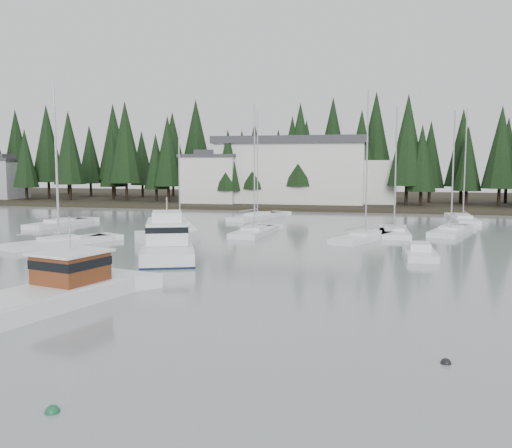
{
  "coord_description": "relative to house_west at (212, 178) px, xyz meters",
  "views": [
    {
      "loc": [
        10.72,
        -12.1,
        7.02
      ],
      "look_at": [
        1.16,
        29.17,
        2.5
      ],
      "focal_mm": 40.0,
      "sensor_mm": 36.0,
      "label": 1
    }
  ],
  "objects": [
    {
      "name": "sailboat_5",
      "position": [
        34.99,
        -31.19,
        -4.59
      ],
      "size": [
        5.31,
        9.54,
        12.69
      ],
      "rotation": [
        0.0,
        0.0,
        1.27
      ],
      "color": "white",
      "rests_on": "ground"
    },
    {
      "name": "mooring_buoy_green",
      "position": [
        19.61,
        -77.34,
        -4.65
      ],
      "size": [
        0.43,
        0.43,
        0.43
      ],
      "primitive_type": "sphere",
      "color": "#145933",
      "rests_on": "ground"
    },
    {
      "name": "lobster_boat_brown",
      "position": [
        12.47,
        -66.61,
        -4.09
      ],
      "size": [
        6.65,
        10.51,
        4.94
      ],
      "rotation": [
        0.0,
        0.0,
        1.32
      ],
      "color": "white",
      "rests_on": "ground"
    },
    {
      "name": "far_shore_land",
      "position": [
        18.0,
        18.0,
        -4.65
      ],
      "size": [
        240.0,
        54.0,
        1.0
      ],
      "primitive_type": "cube",
      "color": "black",
      "rests_on": "ground"
    },
    {
      "name": "harbor_inn",
      "position": [
        15.04,
        3.34,
        1.12
      ],
      "size": [
        29.5,
        11.5,
        10.9
      ],
      "color": "silver",
      "rests_on": "ground"
    },
    {
      "name": "runabout_1",
      "position": [
        31.17,
        -46.56,
        -4.52
      ],
      "size": [
        2.45,
        6.86,
        1.42
      ],
      "rotation": [
        0.0,
        0.0,
        1.61
      ],
      "color": "white",
      "rests_on": "ground"
    },
    {
      "name": "sailboat_0",
      "position": [
        37.73,
        -18.01,
        -4.58
      ],
      "size": [
        2.91,
        10.26,
        14.15
      ],
      "rotation": [
        0.0,
        0.0,
        1.61
      ],
      "color": "white",
      "rests_on": "ground"
    },
    {
      "name": "sailboat_2",
      "position": [
        1.22,
        -47.62,
        -4.57
      ],
      "size": [
        6.6,
        9.45,
        14.48
      ],
      "rotation": [
        0.0,
        0.0,
        1.09
      ],
      "color": "white",
      "rests_on": "ground"
    },
    {
      "name": "conifer_treeline",
      "position": [
        18.0,
        7.0,
        -4.65
      ],
      "size": [
        200.0,
        22.0,
        20.0
      ],
      "primitive_type": null,
      "color": "black",
      "rests_on": "ground"
    },
    {
      "name": "sailboat_13",
      "position": [
        29.4,
        -33.84,
        -4.58
      ],
      "size": [
        3.15,
        8.31,
        12.95
      ],
      "rotation": [
        0.0,
        0.0,
        1.62
      ],
      "color": "white",
      "rests_on": "ground"
    },
    {
      "name": "sailboat_7",
      "position": [
        -7.41,
        -33.8,
        -4.57
      ],
      "size": [
        3.78,
        9.3,
        13.77
      ],
      "rotation": [
        0.0,
        0.0,
        1.43
      ],
      "color": "white",
      "rests_on": "ground"
    },
    {
      "name": "mooring_buoy_dark",
      "position": [
        30.85,
        -70.67,
        -4.65
      ],
      "size": [
        0.38,
        0.38,
        0.38
      ],
      "primitive_type": "sphere",
      "color": "black",
      "rests_on": "ground"
    },
    {
      "name": "cabin_cruiser_center",
      "position": [
        12.31,
        -50.47,
        -3.88
      ],
      "size": [
        7.87,
        12.48,
        5.14
      ],
      "rotation": [
        0.0,
        0.0,
        1.95
      ],
      "color": "white",
      "rests_on": "ground"
    },
    {
      "name": "house_far_west",
      "position": [
        -42.0,
        2.0,
        -0.25
      ],
      "size": [
        8.48,
        7.42,
        8.25
      ],
      "color": "#999EA0",
      "rests_on": "ground"
    },
    {
      "name": "sailboat_11",
      "position": [
        15.89,
        -36.39,
        -4.58
      ],
      "size": [
        3.31,
        8.9,
        13.25
      ],
      "rotation": [
        0.0,
        0.0,
        1.5
      ],
      "color": "white",
      "rests_on": "ground"
    },
    {
      "name": "house_west",
      "position": [
        0.0,
        0.0,
        0.0
      ],
      "size": [
        9.54,
        7.42,
        8.75
      ],
      "color": "silver",
      "rests_on": "ground"
    },
    {
      "name": "sailboat_3",
      "position": [
        26.79,
        -38.01,
        -4.57
      ],
      "size": [
        6.27,
        10.01,
        14.07
      ],
      "rotation": [
        0.0,
        0.0,
        1.15
      ],
      "color": "white",
      "rests_on": "ground"
    },
    {
      "name": "sailboat_9",
      "position": [
        12.58,
        -20.62,
        -4.58
      ],
      "size": [
        5.73,
        10.98,
        14.3
      ],
      "rotation": [
        0.0,
        0.0,
        1.26
      ],
      "color": "white",
      "rests_on": "ground"
    },
    {
      "name": "sailboat_12",
      "position": [
        6.88,
        -33.3,
        -4.59
      ],
      "size": [
        5.98,
        8.72,
        11.77
      ],
      "rotation": [
        0.0,
        0.0,
        2.03
      ],
      "color": "white",
      "rests_on": "ground"
    }
  ]
}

